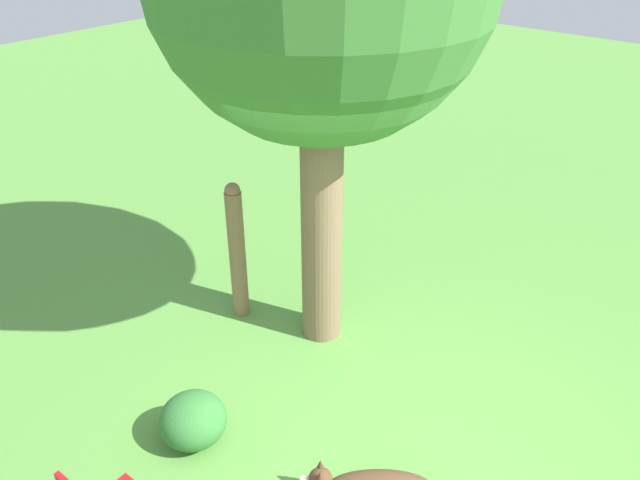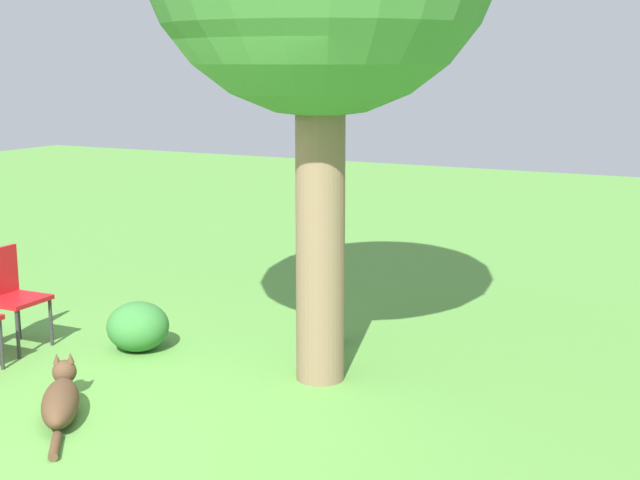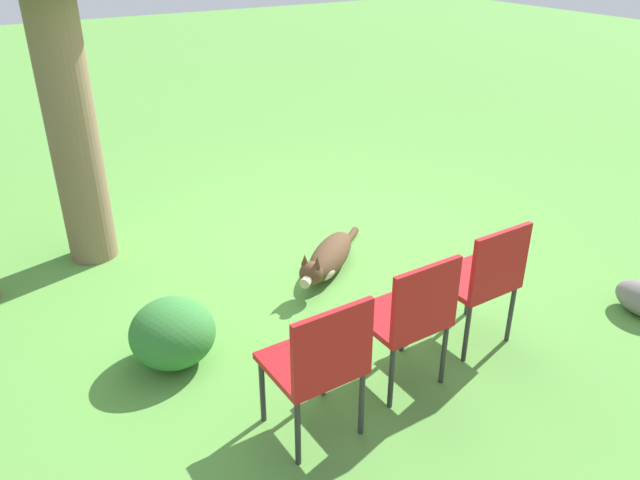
{
  "view_description": "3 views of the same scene",
  "coord_description": "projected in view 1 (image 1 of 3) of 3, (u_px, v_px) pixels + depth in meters",
  "views": [
    {
      "loc": [
        -2.91,
        -1.73,
        3.78
      ],
      "look_at": [
        0.79,
        1.34,
        0.95
      ],
      "focal_mm": 35.0,
      "sensor_mm": 36.0,
      "label": 1
    },
    {
      "loc": [
        3.67,
        -4.41,
        2.35
      ],
      "look_at": [
        0.74,
        1.25,
        1.07
      ],
      "focal_mm": 50.0,
      "sensor_mm": 36.0,
      "label": 2
    },
    {
      "loc": [
        -3.99,
        2.0,
        2.38
      ],
      "look_at": [
        -0.52,
        -0.09,
        0.32
      ],
      "focal_mm": 35.0,
      "sensor_mm": 36.0,
      "label": 3
    }
  ],
  "objects": [
    {
      "name": "ground_plane",
      "position": [
        388.0,
        443.0,
        4.79
      ],
      "size": [
        30.0,
        30.0,
        0.0
      ],
      "primitive_type": "plane",
      "color": "#56933D"
    },
    {
      "name": "low_shrub",
      "position": [
        193.0,
        420.0,
        4.72
      ],
      "size": [
        0.51,
        0.51,
        0.41
      ],
      "color": "#337533",
      "rests_on": "ground_plane"
    },
    {
      "name": "fence_post",
      "position": [
        237.0,
        251.0,
        5.87
      ],
      "size": [
        0.16,
        0.16,
        1.42
      ],
      "color": "#846647",
      "rests_on": "ground_plane"
    }
  ]
}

